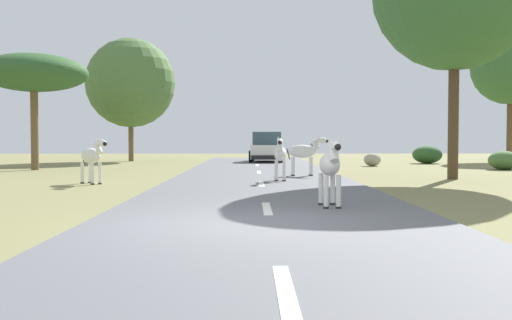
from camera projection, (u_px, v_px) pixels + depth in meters
name	position (u px, v px, depth m)	size (l,w,h in m)	color
ground_plane	(247.00, 227.00, 9.01)	(90.00, 90.00, 0.00)	olive
road	(270.00, 226.00, 9.01)	(6.00, 64.00, 0.05)	slate
lane_markings	(273.00, 234.00, 8.01)	(0.16, 56.00, 0.01)	silver
zebra_0	(330.00, 166.00, 11.20)	(0.41, 1.45, 1.37)	silver
zebra_1	(280.00, 154.00, 18.29)	(0.45, 1.50, 1.41)	silver
zebra_2	(92.00, 156.00, 17.59)	(1.18, 1.23, 1.43)	silver
zebra_3	(304.00, 152.00, 20.82)	(1.54, 0.44, 1.45)	silver
car_0	(267.00, 148.00, 33.83)	(2.14, 4.40, 1.74)	white
tree_1	(131.00, 83.00, 35.54)	(5.49, 5.49, 7.59)	brown
tree_2	(511.00, 66.00, 35.90)	(4.88, 4.88, 8.42)	brown
tree_4	(34.00, 73.00, 25.50)	(4.73, 4.73, 5.15)	brown
bush_1	(504.00, 160.00, 25.74)	(1.41, 1.27, 0.85)	#4C7038
bush_2	(427.00, 155.00, 32.30)	(1.65, 1.49, 0.99)	#2D5628
rock_3	(372.00, 160.00, 29.12)	(0.86, 0.80, 0.66)	#A89E8C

